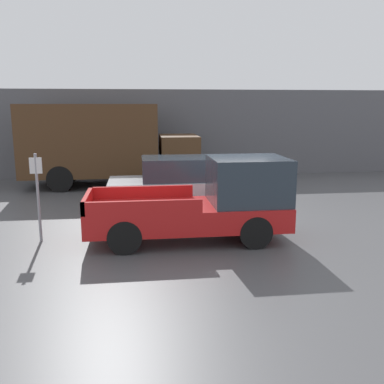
% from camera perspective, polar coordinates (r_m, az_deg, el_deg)
% --- Properties ---
extents(ground_plane, '(60.00, 60.00, 0.00)m').
position_cam_1_polar(ground_plane, '(12.07, 5.23, -5.01)').
color(ground_plane, '#4C4C4F').
extents(building_wall, '(28.00, 0.15, 4.16)m').
position_cam_1_polar(building_wall, '(21.06, -0.33, 7.85)').
color(building_wall, '#56565B').
rests_on(building_wall, ground).
extents(pickup_truck, '(5.06, 1.93, 2.12)m').
position_cam_1_polar(pickup_truck, '(10.93, 2.26, -1.38)').
color(pickup_truck, red).
rests_on(pickup_truck, ground).
extents(car, '(4.32, 1.94, 1.75)m').
position_cam_1_polar(car, '(14.15, -2.17, 1.09)').
color(car, '#B7BABF').
rests_on(car, ground).
extents(delivery_truck, '(7.35, 2.45, 3.47)m').
position_cam_1_polar(delivery_truck, '(18.60, -11.80, 6.44)').
color(delivery_truck, '#472D19').
rests_on(delivery_truck, ground).
extents(parking_sign, '(0.30, 0.07, 2.26)m').
position_cam_1_polar(parking_sign, '(11.38, -19.87, -0.06)').
color(parking_sign, gray).
rests_on(parking_sign, ground).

